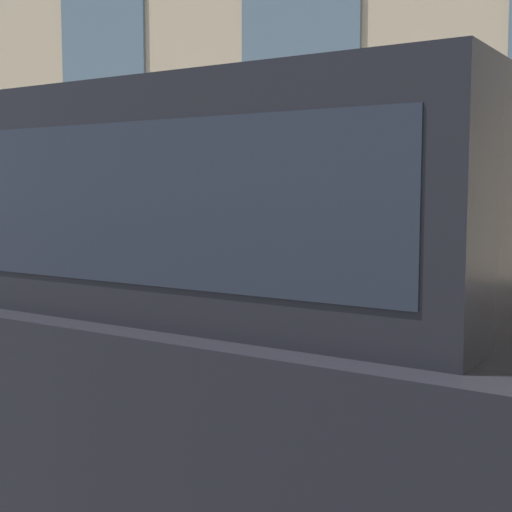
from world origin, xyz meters
TOP-DOWN VIEW (x-y plane):
  - ground_plane at (0.00, 0.00)m, footprint 80.00×80.00m
  - sidewalk at (1.24, 0.00)m, footprint 2.48×60.00m
  - fire_hydrant at (0.42, 0.37)m, footprint 0.35×0.46m
  - person at (0.49, 0.81)m, footprint 0.40×0.26m
  - parked_truck_charcoal_near at (-1.43, -0.29)m, footprint 1.94×4.60m

SIDE VIEW (x-z plane):
  - ground_plane at x=0.00m, z-range 0.00..0.00m
  - sidewalk at x=1.24m, z-range 0.00..0.15m
  - fire_hydrant at x=0.42m, z-range 0.16..0.92m
  - parked_truck_charcoal_near at x=-1.43m, z-range 0.14..2.10m
  - person at x=0.49m, z-range 0.31..1.96m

